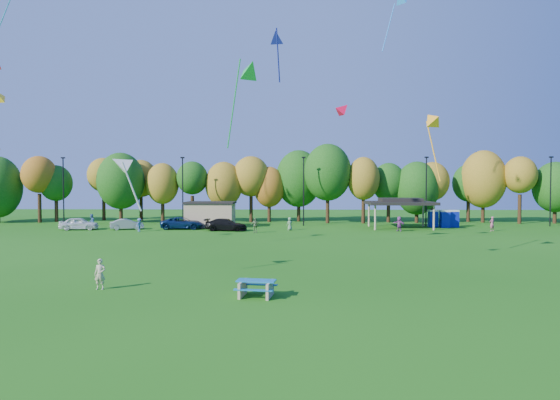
{
  "coord_description": "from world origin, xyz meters",
  "views": [
    {
      "loc": [
        0.75,
        -25.55,
        5.7
      ],
      "look_at": [
        -0.14,
        6.0,
        4.59
      ],
      "focal_mm": 32.0,
      "sensor_mm": 36.0,
      "label": 1
    }
  ],
  "objects_px": {
    "car_c": "(183,223)",
    "picnic_table": "(256,287)",
    "car_b": "(127,224)",
    "car_d": "(226,225)",
    "car_a": "(79,224)",
    "porta_potties": "(444,219)",
    "kite_flyer": "(100,274)"
  },
  "relations": [
    {
      "from": "porta_potties",
      "to": "car_c",
      "type": "bearing_deg",
      "value": -173.87
    },
    {
      "from": "porta_potties",
      "to": "picnic_table",
      "type": "xyz_separation_m",
      "value": [
        -20.99,
        -39.34,
        -0.61
      ]
    },
    {
      "from": "kite_flyer",
      "to": "car_a",
      "type": "bearing_deg",
      "value": 115.75
    },
    {
      "from": "car_c",
      "to": "car_a",
      "type": "bearing_deg",
      "value": 92.62
    },
    {
      "from": "car_d",
      "to": "porta_potties",
      "type": "bearing_deg",
      "value": -72.46
    },
    {
      "from": "porta_potties",
      "to": "picnic_table",
      "type": "height_order",
      "value": "porta_potties"
    },
    {
      "from": "car_c",
      "to": "kite_flyer",
      "type": "bearing_deg",
      "value": -177.95
    },
    {
      "from": "picnic_table",
      "to": "car_b",
      "type": "bearing_deg",
      "value": 125.5
    },
    {
      "from": "kite_flyer",
      "to": "car_d",
      "type": "relative_size",
      "value": 0.33
    },
    {
      "from": "porta_potties",
      "to": "car_a",
      "type": "relative_size",
      "value": 0.84
    },
    {
      "from": "car_c",
      "to": "picnic_table",
      "type": "bearing_deg",
      "value": -165.28
    },
    {
      "from": "kite_flyer",
      "to": "picnic_table",
      "type": "bearing_deg",
      "value": -9.12
    },
    {
      "from": "car_a",
      "to": "car_b",
      "type": "bearing_deg",
      "value": -93.85
    },
    {
      "from": "kite_flyer",
      "to": "car_c",
      "type": "bearing_deg",
      "value": 96.05
    },
    {
      "from": "car_b",
      "to": "car_c",
      "type": "height_order",
      "value": "car_c"
    },
    {
      "from": "porta_potties",
      "to": "car_c",
      "type": "distance_m",
      "value": 32.96
    },
    {
      "from": "car_c",
      "to": "car_d",
      "type": "relative_size",
      "value": 1.06
    },
    {
      "from": "picnic_table",
      "to": "kite_flyer",
      "type": "bearing_deg",
      "value": 178.19
    },
    {
      "from": "car_c",
      "to": "car_d",
      "type": "distance_m",
      "value": 5.92
    },
    {
      "from": "picnic_table",
      "to": "car_b",
      "type": "height_order",
      "value": "car_b"
    },
    {
      "from": "car_b",
      "to": "car_d",
      "type": "relative_size",
      "value": 0.79
    },
    {
      "from": "kite_flyer",
      "to": "car_c",
      "type": "xyz_separation_m",
      "value": [
        -3.33,
        34.38,
        -0.09
      ]
    },
    {
      "from": "kite_flyer",
      "to": "car_c",
      "type": "relative_size",
      "value": 0.31
    },
    {
      "from": "porta_potties",
      "to": "car_c",
      "type": "height_order",
      "value": "porta_potties"
    },
    {
      "from": "car_b",
      "to": "car_a",
      "type": "bearing_deg",
      "value": 75.99
    },
    {
      "from": "car_b",
      "to": "car_c",
      "type": "relative_size",
      "value": 0.75
    },
    {
      "from": "car_d",
      "to": "kite_flyer",
      "type": "bearing_deg",
      "value": -177.76
    },
    {
      "from": "kite_flyer",
      "to": "car_d",
      "type": "distance_m",
      "value": 32.56
    },
    {
      "from": "car_d",
      "to": "car_b",
      "type": "bearing_deg",
      "value": 90.82
    },
    {
      "from": "porta_potties",
      "to": "car_d",
      "type": "height_order",
      "value": "porta_potties"
    },
    {
      "from": "car_b",
      "to": "car_d",
      "type": "distance_m",
      "value": 12.27
    },
    {
      "from": "car_d",
      "to": "picnic_table",
      "type": "bearing_deg",
      "value": -163.43
    }
  ]
}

